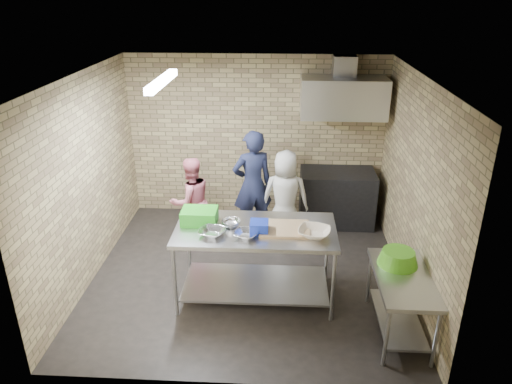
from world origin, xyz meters
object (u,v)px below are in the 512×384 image
bottle_red (345,99)px  blue_tub (259,227)px  green_crate (199,216)px  green_basin (398,257)px  man_navy (253,185)px  bottle_green (371,101)px  prep_table (255,263)px  woman_pink (191,201)px  side_counter (400,304)px  woman_white (285,197)px  stove (336,197)px

bottle_red → blue_tub: bearing=-116.0°
green_crate → green_basin: (2.35, -0.47, -0.23)m
blue_tub → man_navy: bearing=96.3°
green_crate → green_basin: size_ratio=0.94×
blue_tub → bottle_green: 3.12m
prep_table → man_navy: man_navy is taller
woman_pink → side_counter: bearing=110.6°
woman_pink → bottle_green: bearing=167.1°
bottle_green → side_counter: bearing=-90.0°
man_navy → woman_pink: (-0.91, -0.26, -0.18)m
bottle_red → woman_white: bottle_red is taller
blue_tub → woman_pink: bearing=126.8°
stove → green_crate: bearing=-133.3°
stove → man_navy: man_navy is taller
bottle_red → woman_white: bearing=-136.2°
prep_table → man_navy: (-0.14, 1.63, 0.37)m
blue_tub → bottle_green: bottle_green is taller
prep_table → bottle_red: bottle_red is taller
prep_table → bottle_red: size_ratio=10.85×
man_navy → woman_pink: bearing=-5.4°
stove → green_basin: size_ratio=2.61×
stove → green_basin: (0.43, -2.50, 0.38)m
stove → green_crate: green_crate is taller
woman_white → stove: bearing=-140.3°
blue_tub → green_basin: blue_tub is taller
bottle_green → woman_pink: size_ratio=0.11×
side_counter → blue_tub: bearing=162.9°
prep_table → woman_pink: (-1.05, 1.37, 0.20)m
woman_white → bottle_green: bearing=-143.0°
green_basin → bottle_red: bottle_red is taller
blue_tub → bottle_green: (1.62, 2.49, 0.97)m
green_basin → bottle_green: size_ratio=3.07×
side_counter → green_crate: 2.57m
side_counter → woman_white: (-1.30, 2.12, 0.35)m
prep_table → man_navy: size_ratio=1.13×
man_navy → bottle_red: bearing=-172.8°
green_basin → woman_white: (-1.28, 1.87, -0.11)m
blue_tub → woman_white: woman_white is taller
side_counter → blue_tub: size_ratio=5.53×
blue_tub → bottle_green: bearing=57.0°
woman_white → man_navy: bearing=-7.9°
woman_white → prep_table: bearing=80.0°
blue_tub → woman_pink: size_ratio=0.16×
woman_pink → woman_white: (1.42, 0.16, 0.04)m
green_basin → man_navy: man_navy is taller
green_crate → bottle_green: bearing=43.8°
prep_table → green_crate: size_ratio=4.50×
side_counter → bottle_green: size_ratio=8.00×
green_crate → man_navy: (0.56, 1.51, -0.20)m
green_basin → bottle_red: (-0.38, 2.74, 1.19)m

